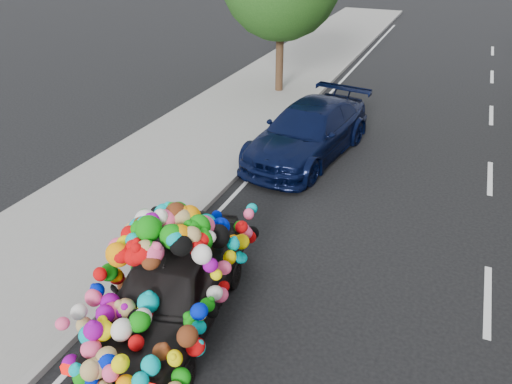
% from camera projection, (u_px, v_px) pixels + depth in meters
% --- Properties ---
extents(ground, '(100.00, 100.00, 0.00)m').
position_uv_depth(ground, '(290.00, 253.00, 9.81)').
color(ground, black).
rests_on(ground, ground).
extents(sidewalk, '(4.00, 60.00, 0.12)m').
position_uv_depth(sidewalk, '(110.00, 207.00, 11.24)').
color(sidewalk, gray).
rests_on(sidewalk, ground).
extents(kerb, '(0.15, 60.00, 0.13)m').
position_uv_depth(kerb, '(186.00, 225.00, 10.58)').
color(kerb, gray).
rests_on(kerb, ground).
extents(lane_markings, '(6.00, 50.00, 0.01)m').
position_uv_depth(lane_markings, '(488.00, 300.00, 8.58)').
color(lane_markings, silver).
rests_on(lane_markings, ground).
extents(plush_art_car, '(2.49, 4.33, 1.98)m').
position_uv_depth(plush_art_car, '(170.00, 270.00, 7.71)').
color(plush_art_car, black).
rests_on(plush_art_car, ground).
extents(navy_sedan, '(2.73, 5.17, 1.43)m').
position_uv_depth(navy_sedan, '(308.00, 132.00, 13.47)').
color(navy_sedan, black).
rests_on(navy_sedan, ground).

